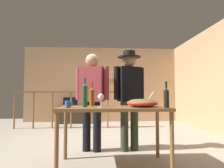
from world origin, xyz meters
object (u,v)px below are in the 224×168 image
Objects in this scene: salad_bowl at (142,102)px; person_standing_left at (92,93)px; serving_table at (114,113)px; wine_glass at (101,98)px; person_standing_right at (129,91)px; wine_bottle_dark at (166,97)px; flat_screen_tv at (70,102)px; wine_bottle_amber at (92,96)px; stair_railing at (88,104)px; mug_blue at (68,104)px; tv_console at (70,115)px; wine_bottle_green at (85,95)px; framed_picture at (112,74)px.

salad_bowl is 0.26× the size of person_standing_left.
person_standing_left is (-0.31, 0.66, 0.26)m from serving_table.
person_standing_right is (0.48, 0.75, 0.10)m from wine_glass.
wine_bottle_dark is 0.20× the size of person_standing_right.
serving_table is 0.78m from person_standing_left.
wine_glass is at bearing -76.21° from flat_screen_tv.
salad_bowl is 0.72m from wine_bottle_amber.
stair_railing is 2.40m from person_standing_right.
person_standing_left is at bearing 134.98° from salad_bowl.
wine_bottle_dark is (1.77, -4.06, 0.19)m from flat_screen_tv.
mug_blue is at bearing -91.23° from stair_railing.
person_standing_left reaches higher than wine_bottle_amber.
wine_bottle_dark reaches higher than tv_console.
wine_bottle_green is (-0.21, 0.06, 0.04)m from wine_glass.
framed_picture is 4.47m from wine_bottle_dark.
wine_bottle_green is at bearing 168.87° from wine_bottle_dark.
person_standing_right is (0.88, 0.80, 0.18)m from mug_blue.
mug_blue is at bearing -81.99° from flat_screen_tv.
serving_table is 0.79m from person_standing_right.
framed_picture is 4.34m from wine_glass.
person_standing_left is at bearing 84.34° from wine_bottle_green.
serving_table is 0.43m from wine_bottle_amber.
wine_bottle_green reaches higher than wine_bottle_dark.
framed_picture is 1.98m from tv_console.
salad_bowl is at bearing 143.43° from wine_bottle_dark.
flat_screen_tv is at bearing -59.34° from person_standing_left.
serving_table is (-0.24, -4.16, -0.97)m from framed_picture.
stair_railing is 9.66× the size of wine_bottle_dark.
stair_railing reaches higher than wine_glass.
wine_bottle_dark reaches higher than stair_railing.
flat_screen_tv is at bearing 103.03° from wine_bottle_amber.
serving_table is 0.45m from wine_bottle_green.
flat_screen_tv is 4.16m from salad_bowl.
flat_screen_tv is (-1.37, -0.32, -0.95)m from framed_picture.
framed_picture reaches higher than serving_table.
tv_console is 3.39m from person_standing_left.
stair_railing reaches higher than mug_blue.
flat_screen_tv is 3.51m from person_standing_right.
wine_glass reaches higher than mug_blue.
salad_bowl reaches higher than wine_glass.
salad_bowl is at bearing -20.27° from wine_bottle_amber.
wine_bottle_dark is 3.03× the size of mug_blue.
flat_screen_tv reaches higher than serving_table.
mug_blue is at bearing -148.18° from wine_bottle_green.
person_standing_left is at bearing -16.16° from person_standing_right.
person_standing_left is (0.20, -2.24, 0.28)m from stair_railing.
wine_bottle_amber is 0.26m from wine_bottle_green.
stair_railing is at bearing 96.47° from wine_glass.
wine_bottle_amber reaches higher than wine_bottle_dark.
person_standing_right is at bearing 95.80° from salad_bowl.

